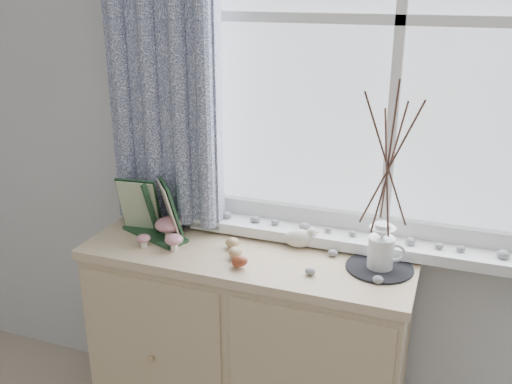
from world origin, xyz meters
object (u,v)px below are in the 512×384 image
sideboard (248,349)px  botanical_book (149,211)px  toadstool_cluster (167,230)px  twig_pitcher (388,161)px

sideboard → botanical_book: (-0.38, -0.03, 0.54)m
toadstool_cluster → twig_pitcher: bearing=5.2°
sideboard → twig_pitcher: (0.47, 0.03, 0.81)m
sideboard → toadstool_cluster: 0.57m
sideboard → botanical_book: botanical_book is taller
botanical_book → twig_pitcher: (0.85, 0.06, 0.27)m
sideboard → twig_pitcher: twig_pitcher is taller
toadstool_cluster → twig_pitcher: 0.84m
sideboard → toadstool_cluster: bearing=-172.1°
sideboard → toadstool_cluster: toadstool_cluster is taller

